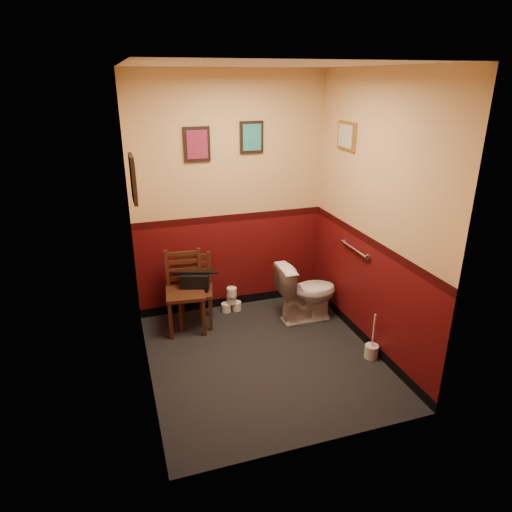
% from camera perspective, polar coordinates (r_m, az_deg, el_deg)
% --- Properties ---
extents(floor, '(2.20, 2.40, 0.00)m').
position_cam_1_polar(floor, '(4.65, 0.97, -12.63)').
color(floor, black).
rests_on(floor, ground).
extents(ceiling, '(2.20, 2.40, 0.00)m').
position_cam_1_polar(ceiling, '(3.85, 1.24, 22.84)').
color(ceiling, silver).
rests_on(ceiling, ground).
extents(wall_back, '(2.20, 0.00, 2.70)m').
position_cam_1_polar(wall_back, '(5.15, -3.27, 7.34)').
color(wall_back, '#4E0B0C').
rests_on(wall_back, ground).
extents(wall_front, '(2.20, 0.00, 2.70)m').
position_cam_1_polar(wall_front, '(3.02, 8.49, -3.46)').
color(wall_front, '#4E0B0C').
rests_on(wall_front, ground).
extents(wall_left, '(0.00, 2.40, 2.70)m').
position_cam_1_polar(wall_left, '(3.85, -14.59, 1.69)').
color(wall_left, '#4E0B0C').
rests_on(wall_left, ground).
extents(wall_right, '(0.00, 2.40, 2.70)m').
position_cam_1_polar(wall_right, '(4.51, 14.47, 4.60)').
color(wall_right, '#4E0B0C').
rests_on(wall_right, ground).
extents(grab_bar, '(0.05, 0.56, 0.06)m').
position_cam_1_polar(grab_bar, '(4.82, 12.18, 0.88)').
color(grab_bar, silver).
rests_on(grab_bar, wall_right).
extents(framed_print_back_a, '(0.28, 0.04, 0.36)m').
position_cam_1_polar(framed_print_back_a, '(4.95, -7.39, 13.68)').
color(framed_print_back_a, black).
rests_on(framed_print_back_a, wall_back).
extents(framed_print_back_b, '(0.26, 0.04, 0.34)m').
position_cam_1_polar(framed_print_back_b, '(5.08, -0.55, 14.63)').
color(framed_print_back_b, black).
rests_on(framed_print_back_b, wall_back).
extents(framed_print_left, '(0.04, 0.30, 0.38)m').
position_cam_1_polar(framed_print_left, '(3.82, -15.10, 9.28)').
color(framed_print_left, black).
rests_on(framed_print_left, wall_left).
extents(framed_print_right, '(0.04, 0.34, 0.28)m').
position_cam_1_polar(framed_print_right, '(4.87, 11.26, 14.52)').
color(framed_print_right, olive).
rests_on(framed_print_right, wall_right).
extents(toilet, '(0.69, 0.39, 0.68)m').
position_cam_1_polar(toilet, '(5.21, 6.35, -4.49)').
color(toilet, white).
rests_on(toilet, floor).
extents(toilet_brush, '(0.13, 0.13, 0.48)m').
position_cam_1_polar(toilet_brush, '(4.76, 14.24, -11.37)').
color(toilet_brush, silver).
rests_on(toilet_brush, floor).
extents(chair_left, '(0.45, 0.45, 0.88)m').
position_cam_1_polar(chair_left, '(5.02, -8.85, -4.39)').
color(chair_left, '#4F2817').
rests_on(chair_left, floor).
extents(chair_right, '(0.45, 0.45, 0.80)m').
position_cam_1_polar(chair_right, '(5.12, -7.58, -4.21)').
color(chair_right, '#4F2817').
rests_on(chair_right, floor).
extents(handbag, '(0.33, 0.24, 0.22)m').
position_cam_1_polar(handbag, '(5.04, -7.65, -3.23)').
color(handbag, black).
rests_on(handbag, chair_right).
extents(tp_stack, '(0.24, 0.15, 0.31)m').
position_cam_1_polar(tp_stack, '(5.43, -3.08, -5.66)').
color(tp_stack, silver).
rests_on(tp_stack, floor).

